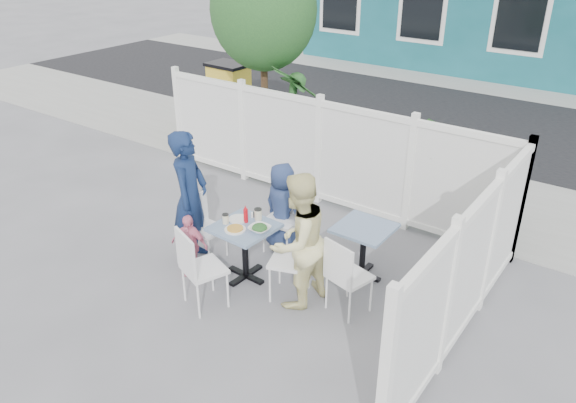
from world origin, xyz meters
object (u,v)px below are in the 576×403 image
Objects in this scene: chair_left at (203,222)px; woman at (298,241)px; utility_cabinet at (230,100)px; boy at (282,207)px; chair_right at (297,254)px; chair_near at (197,264)px; toddler at (189,245)px; chair_back at (285,212)px; man at (190,198)px; spare_table at (364,238)px; main_table at (245,238)px.

chair_left is 1.55m from woman.
utility_cabinet is 1.15× the size of boy.
chair_right is 0.82× the size of boy.
chair_near reaches higher than toddler.
utility_cabinet is at bearing -44.11° from chair_back.
woman is 1.33× the size of boy.
chair_back is at bearing -171.50° from boy.
chair_left is at bearing -85.57° from woman.
man reaches higher than chair_right.
chair_near reaches higher than chair_left.
boy is at bearing -64.63° from man.
chair_near is at bearing 84.99° from chair_back.
boy is (3.47, -3.00, -0.09)m from utility_cabinet.
chair_back is 1.23m from man.
man is at bearing 110.23° from toddler.
chair_near is (3.48, -4.59, -0.12)m from utility_cabinet.
chair_right is at bearing 66.45° from chair_near.
man reaches higher than spare_table.
utility_cabinet is 5.79m from woman.
toddler is (-0.53, -1.17, -0.19)m from boy.
utility_cabinet is 4.63m from chair_back.
main_table is 0.69m from toddler.
woman is at bearing -111.32° from spare_table.
woman reaches higher than chair_left.
chair_left is at bearing -157.22° from spare_table.
chair_back is (-0.01, 0.84, -0.01)m from main_table.
man reaches higher than utility_cabinet.
spare_table is 2.08m from toddler.
chair_right reaches higher than chair_near.
spare_table is 0.70× the size of chair_near.
utility_cabinet is 5.11m from toddler.
chair_back is at bearing -66.34° from man.
chair_near is at bearing -157.57° from man.
utility_cabinet is at bearing 147.36° from spare_table.
chair_back is (-0.74, 0.80, -0.04)m from chair_right.
chair_left is 0.71× the size of boy.
toddler is (2.95, -4.16, -0.27)m from utility_cabinet.
main_table is at bearing 107.25° from chair_near.
chair_back is (3.52, -3.00, -0.15)m from utility_cabinet.
chair_left is 1.46m from chair_right.
utility_cabinet is 4.69m from chair_left.
chair_back reaches higher than spare_table.
spare_table is (4.66, -2.98, -0.16)m from utility_cabinet.
chair_near is at bearing -50.43° from utility_cabinet.
spare_table is at bearing 37.04° from main_table.
main_table is 1.04× the size of spare_table.
utility_cabinet is at bearing 108.24° from toddler.
woman reaches higher than main_table.
main_table is at bearing 84.86° from chair_left.
main_table is at bearing -84.13° from woman.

